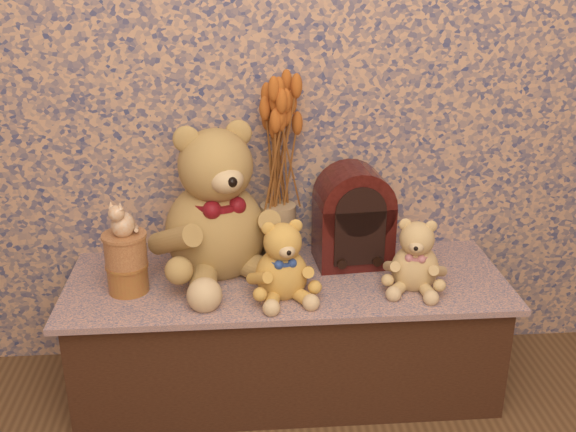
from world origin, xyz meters
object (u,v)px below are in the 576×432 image
biscuit_tin_lower (128,278)px  teddy_medium (282,255)px  teddy_large (214,194)px  cat_figurine (122,217)px  cathedral_radio (353,215)px  ceramic_vase (278,232)px  teddy_small (416,251)px

biscuit_tin_lower → teddy_medium: bearing=-7.4°
teddy_large → biscuit_tin_lower: bearing=-177.4°
cat_figurine → teddy_medium: bearing=14.4°
cathedral_radio → teddy_large: bearing=178.9°
ceramic_vase → biscuit_tin_lower: (-0.48, -0.19, -0.05)m
teddy_large → cathedral_radio: size_ratio=1.59×
teddy_medium → ceramic_vase: (0.01, 0.25, -0.03)m
teddy_medium → teddy_small: teddy_medium is taller
teddy_large → cathedral_radio: bearing=-18.3°
teddy_small → biscuit_tin_lower: teddy_small is taller
teddy_large → teddy_medium: size_ratio=2.02×
biscuit_tin_lower → ceramic_vase: bearing=21.7°
ceramic_vase → cat_figurine: bearing=-158.3°
ceramic_vase → biscuit_tin_lower: 0.52m
teddy_medium → ceramic_vase: 0.26m
teddy_small → cathedral_radio: (-0.17, 0.19, 0.05)m
teddy_large → ceramic_vase: bearing=-3.8°
teddy_medium → cat_figurine: (-0.48, 0.06, 0.12)m
ceramic_vase → teddy_small: bearing=-29.3°
teddy_small → ceramic_vase: 0.48m
teddy_small → cat_figurine: bearing=-165.6°
teddy_small → ceramic_vase: size_ratio=1.24×
teddy_small → biscuit_tin_lower: size_ratio=1.99×
teddy_large → cathedral_radio: (0.46, 0.03, -0.10)m
teddy_medium → biscuit_tin_lower: (-0.48, 0.06, -0.09)m
cathedral_radio → ceramic_vase: bearing=166.3°
teddy_small → cat_figurine: size_ratio=2.10×
teddy_large → cat_figurine: (-0.27, -0.12, -0.02)m
biscuit_tin_lower → cat_figurine: 0.20m
teddy_small → cathedral_radio: cathedral_radio is taller
teddy_medium → cathedral_radio: cathedral_radio is taller
teddy_large → cathedral_radio: teddy_large is taller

